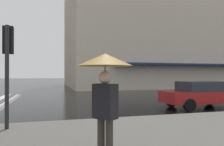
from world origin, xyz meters
name	(u,v)px	position (x,y,z in m)	size (l,w,h in m)	color
haussmann_block_corner	(149,11)	(22.32, -20.72, 12.39)	(20.85, 26.18, 25.31)	beige
traffic_signal_post	(8,54)	(-3.71, -3.68, 2.40)	(0.44, 0.30, 3.11)	#232326
car_red	(201,94)	(-1.00, -12.71, 0.76)	(1.85, 4.10, 1.41)	maroon
pedestrian_by_billboard	(105,76)	(-7.34, -5.84, 1.74)	(0.96, 0.96, 1.99)	black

